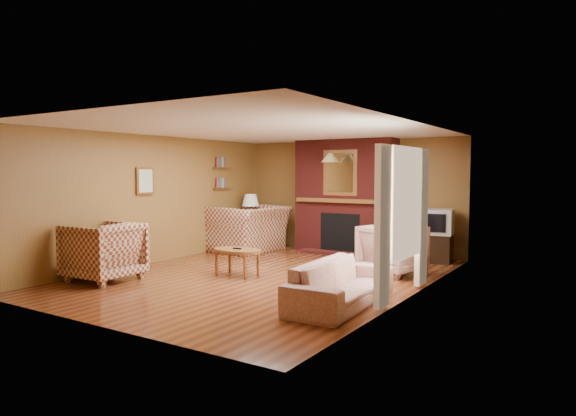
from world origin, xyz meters
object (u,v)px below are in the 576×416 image
Objects in this scene: tv_stand at (438,249)px; side_table at (251,235)px; fireplace at (345,197)px; table_lamp at (251,207)px; crt_tv at (439,222)px; coffee_table at (237,252)px; floral_armchair at (393,249)px; plaid_armchair at (103,251)px; plaid_loveseat at (249,229)px; floral_sofa at (341,283)px.

side_table is at bearing 179.35° from tv_stand.
side_table is at bearing -165.71° from fireplace.
crt_tv is (4.15, 0.34, -0.16)m from table_lamp.
side_table is at bearing 122.62° from coffee_table.
fireplace is 4.14× the size of side_table.
floral_armchair is 2.60m from coffee_table.
plaid_armchair is at bearing -112.85° from fireplace.
crt_tv is at bearing 135.52° from plaid_armchair.
plaid_loveseat is 0.77× the size of floral_sofa.
table_lamp is 1.19× the size of tv_stand.
table_lamp is at bearing 179.66° from plaid_armchair.
floral_armchair is 1.58× the size of side_table.
fireplace reaches higher than side_table.
plaid_armchair is at bearing 53.41° from floral_armchair.
fireplace is 2.71× the size of coffee_table.
floral_sofa is 5.31m from table_lamp.
fireplace reaches higher than floral_armchair.
coffee_table is 3.91m from crt_tv.
side_table is at bearing -175.26° from crt_tv.
fireplace is at bearing 119.70° from plaid_loveseat.
table_lamp is 4.22m from tv_stand.
table_lamp is at bearing -175.26° from crt_tv.
plaid_armchair is at bearing -137.47° from tv_stand.
fireplace is at bearing 14.29° from table_lamp.
side_table reaches higher than tv_stand.
coffee_table is (-2.28, 0.74, 0.11)m from floral_sofa.
floral_armchair is 1.03× the size of coffee_table.
floral_armchair is at bearing -108.03° from tv_stand.
table_lamp is (-1.72, 2.69, 0.54)m from coffee_table.
table_lamp is (0.00, 0.00, 0.64)m from side_table.
floral_armchair is at bearing -102.61° from crt_tv.
crt_tv is at bearing -5.05° from floral_sofa.
tv_stand reaches higher than coffee_table.
crt_tv is (4.00, 4.44, 0.31)m from plaid_armchair.
plaid_armchair is 4.10m from side_table.
coffee_table is at bearing 129.25° from plaid_armchair.
table_lamp is at bearing -165.71° from fireplace.
floral_armchair is at bearing 1.79° from floral_sofa.
coffee_table is at bearing -134.07° from tv_stand.
floral_armchair is 1.71× the size of tv_stand.
table_lamp is at bearing 46.55° from floral_sofa.
plaid_loveseat is 2.35× the size of table_lamp.
tv_stand is (3.90, 0.74, -0.22)m from plaid_loveseat.
crt_tv is (0.33, 1.49, 0.36)m from floral_armchair.
table_lamp is 4.17m from crt_tv.
crt_tv is (4.15, 0.34, 0.49)m from side_table.
fireplace is at bearing 83.33° from coffee_table.
table_lamp is (-2.10, -0.53, -0.25)m from fireplace.
plaid_loveseat is 0.51m from side_table.
tv_stand is 0.51m from crt_tv.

